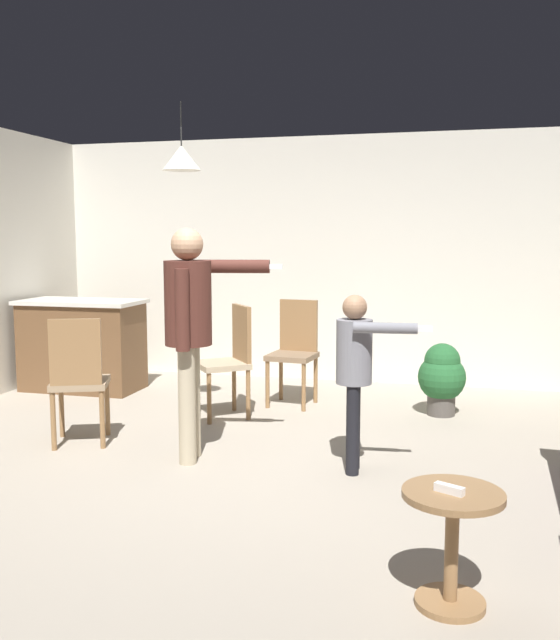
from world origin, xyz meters
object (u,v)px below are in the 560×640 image
object	(u,v)px
dining_chair_near_wall	(295,348)
dining_chair_by_counter	(78,376)
spare_remote_on_table	(449,489)
dining_chair_centre_back	(230,356)
side_table_by_couch	(452,534)
person_child	(356,363)
kitchen_counter	(82,345)
potted_plant_corner	(442,376)
person_adult	(190,318)

from	to	relation	value
dining_chair_near_wall	dining_chair_by_counter	bearing A→B (deg)	59.41
spare_remote_on_table	dining_chair_centre_back	bearing A→B (deg)	124.25
side_table_by_couch	person_child	distance (m)	1.81
kitchen_counter	person_child	distance (m)	3.67
potted_plant_corner	side_table_by_couch	bearing A→B (deg)	-88.02
dining_chair_by_counter	dining_chair_centre_back	xyz separation A→B (m)	(0.85, 1.12, 0.00)
dining_chair_by_counter	side_table_by_couch	bearing A→B (deg)	-53.65
side_table_by_couch	potted_plant_corner	xyz separation A→B (m)	(-0.12, 3.34, 0.03)
dining_chair_centre_back	spare_remote_on_table	distance (m)	3.44
potted_plant_corner	spare_remote_on_table	distance (m)	3.37
side_table_by_couch	dining_chair_near_wall	bearing A→B (deg)	113.65
dining_chair_near_wall	kitchen_counter	bearing A→B (deg)	5.01
dining_chair_near_wall	potted_plant_corner	xyz separation A→B (m)	(1.39, -0.09, -0.18)
person_adult	person_child	distance (m)	1.21
dining_chair_centre_back	spare_remote_on_table	world-z (taller)	dining_chair_centre_back
kitchen_counter	person_child	size ratio (longest dim) A/B	1.03
dining_chair_centre_back	person_child	bearing A→B (deg)	-170.83
spare_remote_on_table	person_adult	bearing A→B (deg)	138.28
dining_chair_near_wall	spare_remote_on_table	size ratio (longest dim) A/B	7.69
kitchen_counter	dining_chair_centre_back	distance (m)	1.97
dining_chair_centre_back	spare_remote_on_table	bearing A→B (deg)	175.92
person_adult	dining_chair_near_wall	world-z (taller)	person_adult
potted_plant_corner	spare_remote_on_table	world-z (taller)	potted_plant_corner
side_table_by_couch	spare_remote_on_table	xyz separation A→B (m)	(-0.02, -0.03, 0.21)
person_child	spare_remote_on_table	world-z (taller)	person_child
person_adult	dining_chair_by_counter	world-z (taller)	person_adult
side_table_by_couch	dining_chair_near_wall	size ratio (longest dim) A/B	0.52
dining_chair_near_wall	dining_chair_centre_back	size ratio (longest dim) A/B	1.00
dining_chair_centre_back	potted_plant_corner	bearing A→B (deg)	-112.59
kitchen_counter	side_table_by_couch	xyz separation A→B (m)	(3.81, -3.48, -0.15)
person_adult	dining_chair_by_counter	size ratio (longest dim) A/B	1.67
side_table_by_couch	spare_remote_on_table	bearing A→B (deg)	-121.50
person_child	spare_remote_on_table	distance (m)	1.79
kitchen_counter	spare_remote_on_table	distance (m)	5.17
person_child	potted_plant_corner	size ratio (longest dim) A/B	1.86
person_adult	dining_chair_by_counter	distance (m)	1.09
kitchen_counter	dining_chair_near_wall	distance (m)	2.31
person_adult	dining_chair_centre_back	world-z (taller)	person_adult
kitchen_counter	side_table_by_couch	world-z (taller)	kitchen_counter
dining_chair_centre_back	spare_remote_on_table	size ratio (longest dim) A/B	7.69
dining_chair_near_wall	spare_remote_on_table	distance (m)	3.76
dining_chair_by_counter	potted_plant_corner	xyz separation A→B (m)	(2.68, 1.63, -0.18)
kitchen_counter	potted_plant_corner	bearing A→B (deg)	-2.28
person_child	dining_chair_centre_back	xyz separation A→B (m)	(-1.30, 1.19, -0.21)
kitchen_counter	dining_chair_by_counter	bearing A→B (deg)	-60.50
side_table_by_couch	person_adult	xyz separation A→B (m)	(-1.83, 1.59, 0.71)
person_adult	person_child	xyz separation A→B (m)	(1.18, 0.04, -0.28)
person_child	dining_chair_by_counter	size ratio (longest dim) A/B	1.22
side_table_by_couch	dining_chair_centre_back	world-z (taller)	dining_chair_centre_back
person_child	dining_chair_by_counter	xyz separation A→B (m)	(-2.14, 0.07, -0.21)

